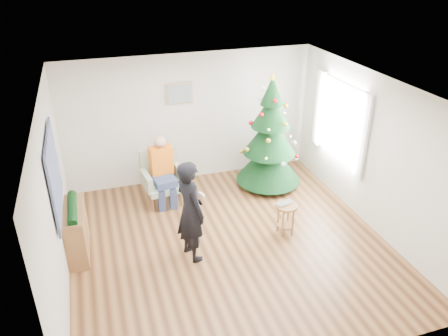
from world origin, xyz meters
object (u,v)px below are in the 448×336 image
object	(u,v)px
console	(77,231)
stool	(286,219)
christmas_tree	(270,137)
standing_man	(190,211)
armchair	(163,183)

from	to	relation	value
console	stool	bearing A→B (deg)	-6.60
stool	christmas_tree	bearing A→B (deg)	76.86
stool	standing_man	world-z (taller)	standing_man
stool	console	xyz separation A→B (m)	(-3.33, 0.53, 0.11)
christmas_tree	console	size ratio (longest dim) A/B	2.33
christmas_tree	armchair	distance (m)	2.24
standing_man	console	distance (m)	1.84
standing_man	stool	bearing A→B (deg)	-104.22
christmas_tree	stool	size ratio (longest dim) A/B	4.17
stool	console	bearing A→B (deg)	171.03
christmas_tree	console	bearing A→B (deg)	-162.95
christmas_tree	armchair	world-z (taller)	christmas_tree
christmas_tree	console	distance (m)	3.94
armchair	console	world-z (taller)	armchair
armchair	standing_man	distance (m)	1.87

